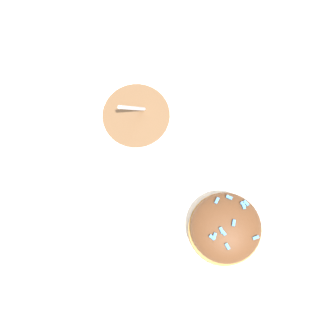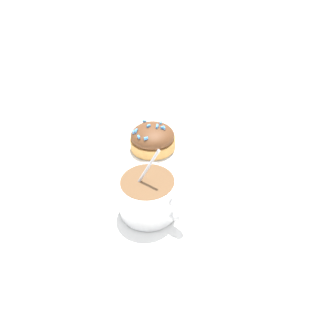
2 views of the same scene
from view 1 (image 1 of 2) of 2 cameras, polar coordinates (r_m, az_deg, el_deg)
ground_plane at (r=0.58m, az=0.74°, el=-2.10°), size 3.00×3.00×0.00m
paper_napkin at (r=0.57m, az=0.74°, el=-2.07°), size 0.32×0.29×0.00m
coffee_cup at (r=0.56m, az=-3.85°, el=5.50°), size 0.09×0.10×0.11m
frosted_pastry at (r=0.55m, az=7.00°, el=-7.31°), size 0.08×0.08×0.05m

